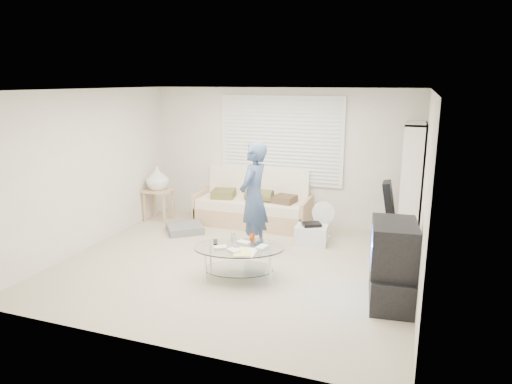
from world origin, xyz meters
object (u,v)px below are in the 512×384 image
at_px(tv_unit, 392,264).
at_px(coffee_table, 239,253).
at_px(bookshelf, 411,186).
at_px(futon_sofa, 253,207).

distance_m(tv_unit, coffee_table, 1.98).
bearing_deg(bookshelf, futon_sofa, 174.48).
height_order(futon_sofa, coffee_table, futon_sofa).
bearing_deg(futon_sofa, bookshelf, -5.52).
distance_m(futon_sofa, coffee_table, 2.42).
bearing_deg(tv_unit, coffee_table, 179.52).
bearing_deg(tv_unit, bookshelf, 86.57).
xyz_separation_m(futon_sofa, bookshelf, (2.74, -0.26, 0.66)).
distance_m(bookshelf, tv_unit, 2.15).
bearing_deg(coffee_table, bookshelf, 44.58).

